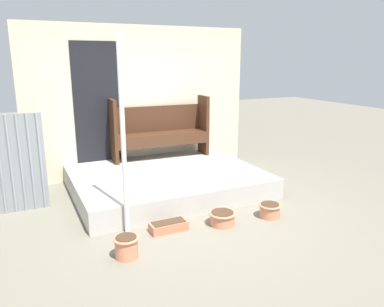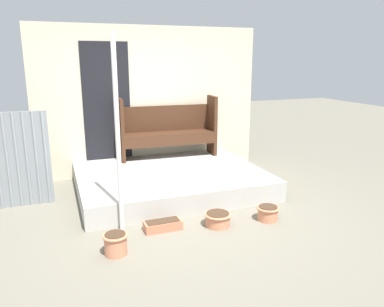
{
  "view_description": "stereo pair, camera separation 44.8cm",
  "coord_description": "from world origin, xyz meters",
  "px_view_note": "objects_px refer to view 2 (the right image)",
  "views": [
    {
      "loc": [
        -1.95,
        -4.15,
        2.04
      ],
      "look_at": [
        0.23,
        0.39,
        0.76
      ],
      "focal_mm": 35.0,
      "sensor_mm": 36.0,
      "label": 1
    },
    {
      "loc": [
        -1.53,
        -4.33,
        2.04
      ],
      "look_at": [
        0.23,
        0.39,
        0.76
      ],
      "focal_mm": 35.0,
      "sensor_mm": 36.0,
      "label": 2
    }
  ],
  "objects_px": {
    "flower_pot_left": "(116,243)",
    "flower_pot_middle": "(218,218)",
    "bench": "(168,127)",
    "planter_box_rect": "(163,225)",
    "flower_pot_right": "(268,212)",
    "support_post": "(118,137)"
  },
  "relations": [
    {
      "from": "flower_pot_left",
      "to": "flower_pot_right",
      "type": "height_order",
      "value": "flower_pot_left"
    },
    {
      "from": "support_post",
      "to": "planter_box_rect",
      "type": "relative_size",
      "value": 5.07
    },
    {
      "from": "bench",
      "to": "flower_pot_right",
      "type": "height_order",
      "value": "bench"
    },
    {
      "from": "bench",
      "to": "planter_box_rect",
      "type": "distance_m",
      "value": 2.49
    },
    {
      "from": "flower_pot_right",
      "to": "planter_box_rect",
      "type": "bearing_deg",
      "value": 171.64
    },
    {
      "from": "flower_pot_left",
      "to": "flower_pot_right",
      "type": "xyz_separation_m",
      "value": [
        2.0,
        0.19,
        -0.03
      ]
    },
    {
      "from": "flower_pot_left",
      "to": "flower_pot_middle",
      "type": "xyz_separation_m",
      "value": [
        1.32,
        0.26,
        -0.03
      ]
    },
    {
      "from": "bench",
      "to": "flower_pot_right",
      "type": "xyz_separation_m",
      "value": [
        0.6,
        -2.44,
        -0.74
      ]
    },
    {
      "from": "support_post",
      "to": "flower_pot_right",
      "type": "xyz_separation_m",
      "value": [
        1.83,
        -0.38,
        -1.06
      ]
    },
    {
      "from": "flower_pot_left",
      "to": "flower_pot_middle",
      "type": "relative_size",
      "value": 0.79
    },
    {
      "from": "bench",
      "to": "flower_pot_middle",
      "type": "relative_size",
      "value": 4.94
    },
    {
      "from": "support_post",
      "to": "flower_pot_right",
      "type": "height_order",
      "value": "support_post"
    },
    {
      "from": "support_post",
      "to": "flower_pot_middle",
      "type": "xyz_separation_m",
      "value": [
        1.15,
        -0.31,
        -1.07
      ]
    },
    {
      "from": "flower_pot_left",
      "to": "support_post",
      "type": "bearing_deg",
      "value": 73.44
    },
    {
      "from": "bench",
      "to": "flower_pot_middle",
      "type": "distance_m",
      "value": 2.48
    },
    {
      "from": "bench",
      "to": "planter_box_rect",
      "type": "bearing_deg",
      "value": -106.09
    },
    {
      "from": "bench",
      "to": "support_post",
      "type": "bearing_deg",
      "value": -118.13
    },
    {
      "from": "flower_pot_left",
      "to": "planter_box_rect",
      "type": "bearing_deg",
      "value": 31.66
    },
    {
      "from": "bench",
      "to": "planter_box_rect",
      "type": "xyz_separation_m",
      "value": [
        -0.76,
        -2.24,
        -0.79
      ]
    },
    {
      "from": "support_post",
      "to": "flower_pot_right",
      "type": "distance_m",
      "value": 2.15
    },
    {
      "from": "flower_pot_left",
      "to": "planter_box_rect",
      "type": "xyz_separation_m",
      "value": [
        0.64,
        0.39,
        -0.07
      ]
    },
    {
      "from": "flower_pot_right",
      "to": "bench",
      "type": "bearing_deg",
      "value": 103.89
    }
  ]
}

